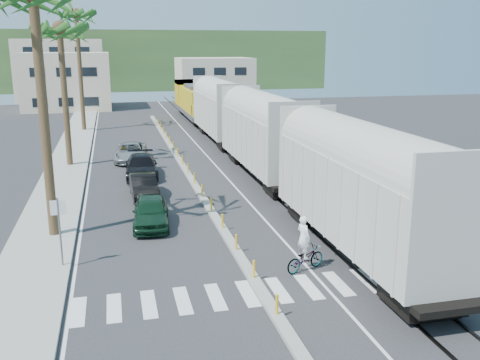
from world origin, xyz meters
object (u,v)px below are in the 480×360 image
object	(u,v)px
street_sign	(59,223)
car_second	(144,186)
cyclist	(305,254)
car_lead	(151,212)

from	to	relation	value
street_sign	car_second	xyz separation A→B (m)	(3.91, 9.87, -1.27)
street_sign	cyclist	bearing A→B (deg)	-14.55
street_sign	car_second	bearing A→B (deg)	68.39
street_sign	cyclist	distance (m)	9.96
car_second	street_sign	bearing A→B (deg)	-113.64
car_lead	car_second	bearing A→B (deg)	94.79
car_second	cyclist	size ratio (longest dim) A/B	1.79
street_sign	car_lead	world-z (taller)	street_sign
street_sign	car_lead	size ratio (longest dim) A/B	0.66
cyclist	car_second	bearing A→B (deg)	0.70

